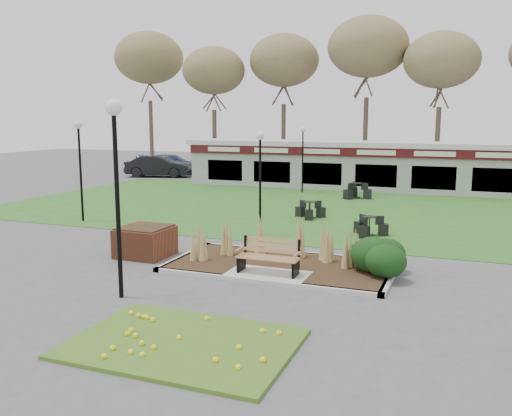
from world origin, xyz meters
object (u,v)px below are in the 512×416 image
(lamp_post_near_left, at_px, (115,155))
(car_silver, at_px, (237,165))
(bistro_set_c, at_px, (310,212))
(lamp_post_mid_left, at_px, (79,148))
(lamp_post_far_left, at_px, (303,145))
(park_bench, at_px, (269,256))
(food_pavilion, at_px, (380,166))
(bistro_set_b, at_px, (369,229))
(brick_planter, at_px, (145,241))
(car_blue, at_px, (172,164))
(car_black, at_px, (159,166))
(bistro_set_a, at_px, (356,193))
(lamp_post_mid_right, at_px, (260,160))

(lamp_post_near_left, relative_size, car_silver, 1.30)
(lamp_post_near_left, height_order, bistro_set_c, lamp_post_near_left)
(lamp_post_mid_left, xyz_separation_m, lamp_post_far_left, (6.11, 11.89, -0.28))
(park_bench, distance_m, car_silver, 29.47)
(lamp_post_near_left, bearing_deg, park_bench, 46.35)
(food_pavilion, xyz_separation_m, lamp_post_mid_left, (-10.09, -14.86, 1.59))
(park_bench, bearing_deg, bistro_set_b, 75.19)
(brick_planter, distance_m, car_silver, 27.20)
(bistro_set_c, relative_size, car_blue, 0.25)
(lamp_post_mid_left, bearing_deg, bistro_set_c, 25.14)
(brick_planter, relative_size, car_silver, 0.41)
(car_silver, height_order, car_blue, car_blue)
(food_pavilion, distance_m, lamp_post_near_left, 22.86)
(car_silver, xyz_separation_m, car_black, (-4.04, -5.40, 0.18))
(food_pavilion, distance_m, car_black, 16.50)
(car_blue, bearing_deg, bistro_set_a, -132.77)
(lamp_post_mid_left, height_order, lamp_post_mid_right, lamp_post_mid_left)
(brick_planter, height_order, bistro_set_c, brick_planter)
(lamp_post_mid_right, bearing_deg, bistro_set_a, 81.35)
(car_blue, bearing_deg, car_black, 167.27)
(food_pavilion, relative_size, lamp_post_mid_left, 5.84)
(lamp_post_mid_left, bearing_deg, park_bench, -25.70)
(lamp_post_mid_right, bearing_deg, car_silver, 115.17)
(bistro_set_c, height_order, car_blue, car_blue)
(bistro_set_b, relative_size, bistro_set_c, 1.00)
(lamp_post_mid_left, bearing_deg, bistro_set_a, 48.36)
(bistro_set_c, bearing_deg, car_black, 140.55)
(park_bench, bearing_deg, lamp_post_mid_left, 154.30)
(lamp_post_mid_right, height_order, car_silver, lamp_post_mid_right)
(park_bench, xyz_separation_m, car_blue, (-16.54, 23.58, 0.17))
(park_bench, distance_m, bistro_set_a, 15.56)
(bistro_set_c, bearing_deg, food_pavilion, 82.87)
(lamp_post_far_left, relative_size, bistro_set_c, 2.89)
(food_pavilion, bearing_deg, lamp_post_near_left, -96.95)
(food_pavilion, height_order, car_black, food_pavilion)
(food_pavilion, height_order, lamp_post_mid_left, lamp_post_mid_left)
(lamp_post_mid_left, distance_m, car_black, 17.81)
(lamp_post_far_left, xyz_separation_m, car_silver, (-8.39, 10.00, -2.16))
(car_silver, bearing_deg, lamp_post_far_left, -126.18)
(car_black, bearing_deg, car_silver, -51.40)
(lamp_post_near_left, bearing_deg, car_black, 119.38)
(brick_planter, xyz_separation_m, car_black, (-12.01, 20.60, 0.32))
(lamp_post_far_left, bearing_deg, lamp_post_mid_right, -81.27)
(bistro_set_c, distance_m, car_black, 19.52)
(lamp_post_mid_right, bearing_deg, brick_planter, -117.18)
(lamp_post_mid_right, height_order, bistro_set_a, lamp_post_mid_right)
(bistro_set_c, bearing_deg, car_blue, 136.10)
(lamp_post_far_left, bearing_deg, car_blue, 151.47)
(brick_planter, height_order, lamp_post_far_left, lamp_post_far_left)
(bistro_set_a, relative_size, bistro_set_b, 1.18)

